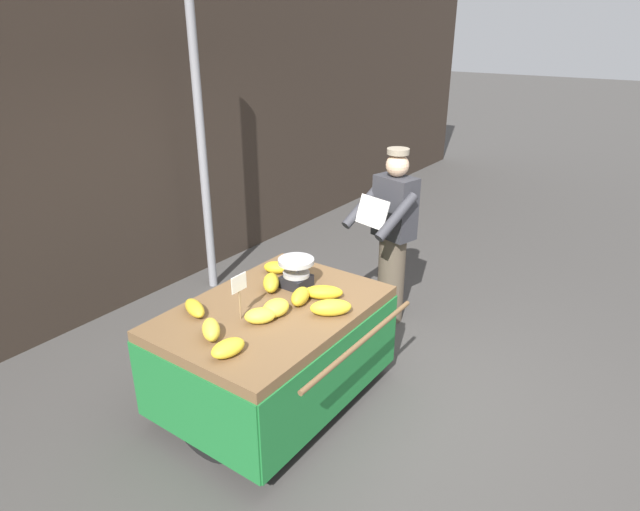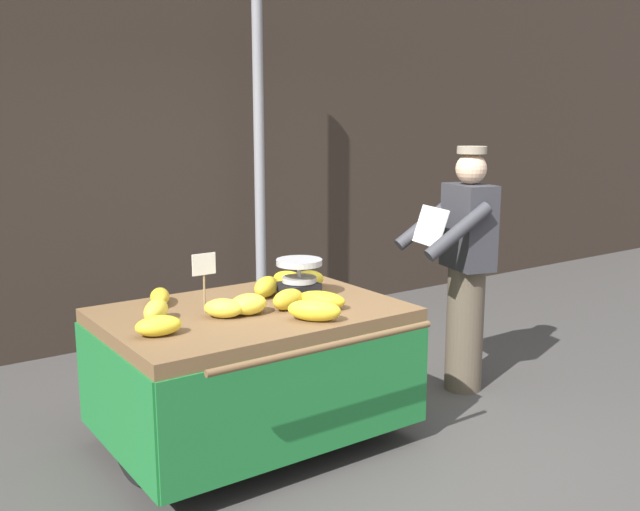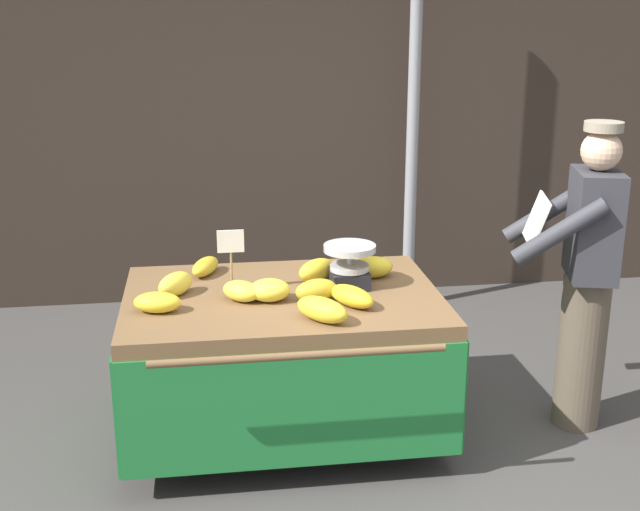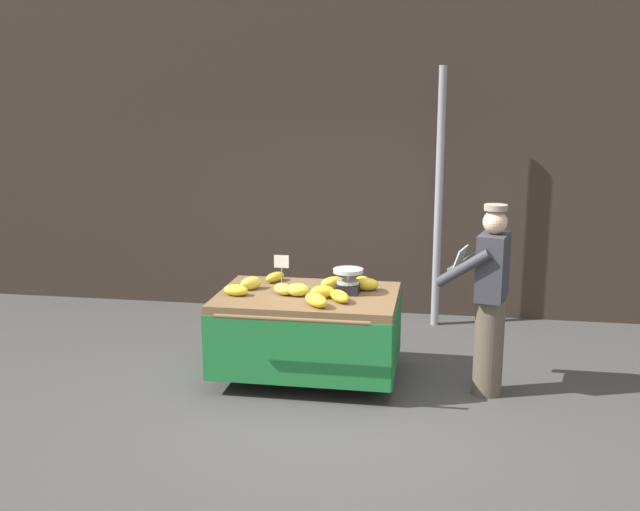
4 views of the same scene
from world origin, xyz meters
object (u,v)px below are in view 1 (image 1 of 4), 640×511
banana_bunch_2 (211,329)px  banana_bunch_10 (300,296)px  banana_bunch_1 (228,348)px  vendor_person (392,237)px  street_pole (202,156)px  price_sign (239,287)px  banana_bunch_9 (323,292)px  banana_bunch_4 (331,307)px  banana_bunch_5 (260,316)px  weighing_scale (296,273)px  banana_cart (274,333)px  banana_bunch_7 (195,308)px  banana_bunch_0 (276,267)px  banana_bunch_3 (294,269)px  banana_bunch_6 (276,308)px  banana_bunch_8 (271,283)px

banana_bunch_2 → banana_bunch_10: banana_bunch_2 is taller
banana_bunch_1 → vendor_person: bearing=2.1°
street_pole → price_sign: bearing=-128.1°
banana_bunch_9 → banana_bunch_10: (-0.17, 0.09, 0.01)m
banana_bunch_2 → banana_bunch_9: bearing=-17.5°
banana_bunch_4 → banana_bunch_1: bearing=163.5°
price_sign → banana_bunch_5: price_sign is taller
weighing_scale → vendor_person: (1.27, -0.16, -0.07)m
banana_bunch_10 → banana_cart: bearing=141.1°
banana_bunch_7 → banana_bunch_9: banana_bunch_9 is taller
street_pole → banana_bunch_10: size_ratio=13.00×
banana_bunch_0 → banana_bunch_1: size_ratio=0.89×
banana_bunch_9 → banana_bunch_0: bearing=75.9°
banana_bunch_2 → banana_bunch_3: 1.08m
banana_bunch_6 → banana_bunch_8: bearing=45.0°
banana_cart → banana_bunch_7: bearing=135.9°
weighing_scale → banana_bunch_2: weighing_scale is taller
banana_bunch_1 → banana_bunch_6: banana_bunch_6 is taller
street_pole → price_sign: size_ratio=8.69×
banana_bunch_2 → banana_bunch_8: 0.77m
banana_bunch_9 → banana_bunch_10: bearing=151.9°
banana_bunch_10 → vendor_person: size_ratio=0.13×
street_pole → banana_bunch_5: size_ratio=13.62×
banana_bunch_7 → banana_bunch_0: bearing=-1.8°
banana_bunch_7 → vendor_person: (2.04, -0.48, -0.00)m
banana_bunch_3 → vendor_person: size_ratio=0.14×
banana_bunch_5 → banana_bunch_8: 0.50m
banana_bunch_1 → banana_bunch_2: bearing=70.4°
price_sign → banana_bunch_6: 0.31m
street_pole → banana_bunch_8: bearing=-119.4°
banana_cart → banana_bunch_5: size_ratio=7.74×
street_pole → banana_bunch_10: street_pole is taller
banana_cart → weighing_scale: size_ratio=6.00×
banana_bunch_6 → banana_bunch_7: size_ratio=0.81×
banana_bunch_3 → weighing_scale: bearing=-137.2°
street_pole → weighing_scale: 2.06m
banana_bunch_6 → banana_bunch_3: bearing=26.8°
banana_bunch_6 → vendor_person: vendor_person is taller
banana_bunch_8 → vendor_person: (1.43, -0.28, -0.02)m
banana_bunch_5 → banana_bunch_8: (0.43, 0.26, 0.01)m
banana_bunch_4 → banana_bunch_10: bearing=87.9°
banana_bunch_7 → banana_bunch_9: 0.95m
weighing_scale → banana_bunch_8: (-0.16, 0.12, -0.06)m
banana_bunch_1 → banana_bunch_7: size_ratio=0.89×
banana_bunch_10 → banana_bunch_9: bearing=-28.1°
banana_bunch_9 → weighing_scale: bearing=82.1°
price_sign → banana_bunch_9: 0.69m
banana_bunch_0 → banana_bunch_5: 0.82m
banana_bunch_0 → street_pole: bearing=65.7°
price_sign → banana_bunch_9: (0.59, -0.29, -0.20)m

